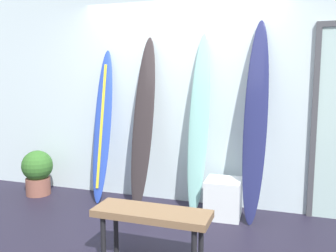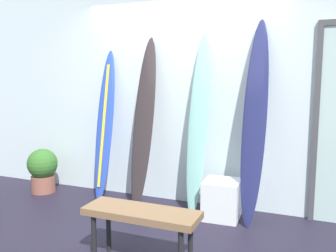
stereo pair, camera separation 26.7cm
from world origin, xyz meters
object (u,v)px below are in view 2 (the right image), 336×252
(potted_plant, at_px, (43,169))
(bench, at_px, (141,217))
(surfboard_cobalt, at_px, (105,127))
(surfboard_navy, at_px, (254,123))
(surfboard_seafoam, at_px, (198,124))
(display_block_left, at_px, (222,199))
(surfboard_charcoal, at_px, (143,124))

(potted_plant, distance_m, bench, 2.47)
(surfboard_cobalt, distance_m, surfboard_navy, 1.90)
(surfboard_seafoam, height_order, display_block_left, surfboard_seafoam)
(surfboard_charcoal, xyz_separation_m, surfboard_navy, (1.32, 0.01, 0.07))
(surfboard_cobalt, xyz_separation_m, bench, (1.20, -1.37, -0.52))
(surfboard_navy, height_order, display_block_left, surfboard_navy)
(surfboard_seafoam, height_order, potted_plant, surfboard_seafoam)
(surfboard_cobalt, bearing_deg, surfboard_seafoam, 0.69)
(surfboard_cobalt, distance_m, surfboard_seafoam, 1.25)
(surfboard_navy, bearing_deg, surfboard_cobalt, 179.00)
(surfboard_charcoal, bearing_deg, bench, -64.85)
(surfboard_cobalt, bearing_deg, bench, -48.85)
(surfboard_seafoam, bearing_deg, surfboard_charcoal, -175.36)
(potted_plant, bearing_deg, display_block_left, 0.50)
(surfboard_seafoam, distance_m, bench, 1.52)
(surfboard_charcoal, height_order, surfboard_navy, surfboard_navy)
(surfboard_seafoam, distance_m, display_block_left, 0.89)
(surfboard_charcoal, relative_size, display_block_left, 4.77)
(surfboard_navy, bearing_deg, display_block_left, -168.08)
(display_block_left, height_order, bench, bench)
(bench, bearing_deg, surfboard_seafoam, 87.84)
(surfboard_cobalt, bearing_deg, surfboard_navy, -1.00)
(surfboard_charcoal, bearing_deg, surfboard_cobalt, 176.01)
(potted_plant, bearing_deg, bench, -30.37)
(surfboard_navy, bearing_deg, potted_plant, -178.18)
(surfboard_cobalt, relative_size, surfboard_seafoam, 0.92)
(surfboard_seafoam, bearing_deg, bench, -92.16)
(surfboard_cobalt, relative_size, surfboard_navy, 0.87)
(surfboard_charcoal, distance_m, potted_plant, 1.66)
(surfboard_seafoam, bearing_deg, potted_plant, -176.38)
(surfboard_seafoam, xyz_separation_m, surfboard_navy, (0.65, -0.05, 0.05))
(surfboard_navy, xyz_separation_m, display_block_left, (-0.32, -0.07, -0.87))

